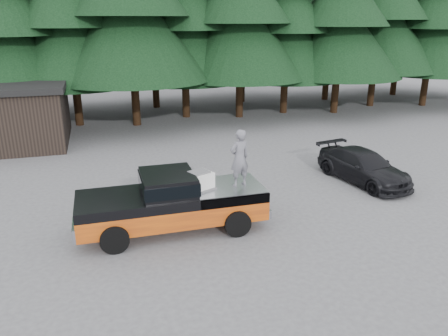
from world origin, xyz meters
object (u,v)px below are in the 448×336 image
object	(u,v)px
air_compressor	(199,181)
man_on_bed	(239,158)
parked_car	(363,166)
pickup_truck	(172,210)

from	to	relation	value
air_compressor	man_on_bed	distance (m)	1.46
air_compressor	parked_car	distance (m)	7.84
air_compressor	man_on_bed	world-z (taller)	man_on_bed
pickup_truck	air_compressor	bearing A→B (deg)	-7.02
pickup_truck	man_on_bed	world-z (taller)	man_on_bed
pickup_truck	man_on_bed	distance (m)	2.70
pickup_truck	parked_car	world-z (taller)	pickup_truck
air_compressor	parked_car	xyz separation A→B (m)	(7.45, 2.25, -0.95)
pickup_truck	man_on_bed	bearing A→B (deg)	-3.73
pickup_truck	air_compressor	xyz separation A→B (m)	(0.87, -0.11, 0.93)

